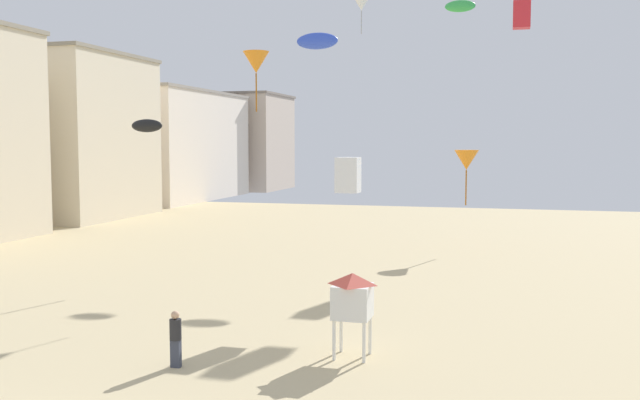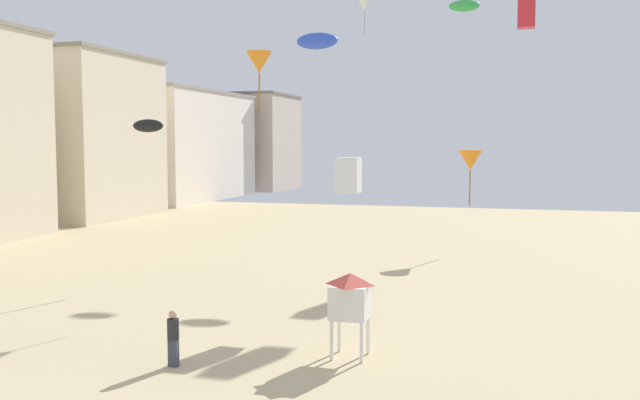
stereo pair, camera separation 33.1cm
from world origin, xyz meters
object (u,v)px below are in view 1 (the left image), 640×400
(kite_orange_delta, at_px, (256,62))
(kite_white_delta, at_px, (361,4))
(kite_green_parafoil, at_px, (460,6))
(kite_black_parafoil_2, at_px, (147,126))
(lifeguard_stand, at_px, (352,297))
(kite_white_box, at_px, (348,175))
(kite_blue_parafoil, at_px, (317,41))
(kite_orange_delta_2, at_px, (466,160))
(kite_red_box, at_px, (522,15))
(kite_flyer, at_px, (176,336))

(kite_orange_delta, distance_m, kite_white_delta, 6.44)
(kite_green_parafoil, distance_m, kite_black_parafoil_2, 22.96)
(kite_white_delta, bearing_deg, lifeguard_stand, -78.77)
(kite_white_box, relative_size, kite_green_parafoil, 0.74)
(kite_blue_parafoil, xyz_separation_m, kite_black_parafoil_2, (-7.10, 0.44, -2.97))
(kite_orange_delta_2, height_order, kite_white_box, kite_orange_delta_2)
(kite_orange_delta_2, bearing_deg, kite_black_parafoil_2, -122.71)
(lifeguard_stand, xyz_separation_m, kite_black_parafoil_2, (-9.44, 4.96, 5.24))
(kite_black_parafoil_2, xyz_separation_m, kite_white_delta, (5.98, 12.45, 6.70))
(kite_red_box, xyz_separation_m, kite_blue_parafoil, (-7.20, -22.26, -4.39))
(kite_red_box, xyz_separation_m, kite_green_parafoil, (-3.61, -2.94, 0.18))
(kite_flyer, bearing_deg, kite_green_parafoil, 51.33)
(lifeguard_stand, relative_size, kite_blue_parafoil, 1.67)
(kite_black_parafoil_2, relative_size, kite_white_delta, 0.69)
(kite_flyer, distance_m, kite_blue_parafoil, 11.61)
(kite_orange_delta, height_order, kite_white_delta, kite_white_delta)
(kite_blue_parafoil, distance_m, kite_white_box, 5.19)
(lifeguard_stand, bearing_deg, kite_blue_parafoil, 131.95)
(lifeguard_stand, height_order, kite_black_parafoil_2, kite_black_parafoil_2)
(kite_black_parafoil_2, bearing_deg, kite_green_parafoil, 60.49)
(kite_orange_delta, relative_size, kite_orange_delta_2, 0.98)
(kite_red_box, distance_m, kite_blue_parafoil, 23.80)
(kite_orange_delta, distance_m, kite_green_parafoil, 13.39)
(kite_flyer, xyz_separation_m, kite_orange_delta, (-4.32, 18.39, 9.82))
(kite_flyer, relative_size, kite_orange_delta, 0.51)
(kite_white_box, height_order, kite_black_parafoil_2, kite_black_parafoil_2)
(kite_red_box, bearing_deg, kite_green_parafoil, -140.84)
(kite_blue_parafoil, bearing_deg, kite_orange_delta_2, 76.90)
(kite_orange_delta_2, bearing_deg, kite_blue_parafoil, -103.10)
(kite_red_box, relative_size, kite_black_parafoil_2, 1.26)
(kite_flyer, xyz_separation_m, kite_red_box, (9.52, 29.05, 13.52))
(kite_blue_parafoil, relative_size, kite_white_delta, 0.80)
(kite_white_box, height_order, kite_white_delta, kite_white_delta)
(kite_orange_delta, bearing_deg, kite_red_box, 37.59)
(kite_flyer, relative_size, kite_white_box, 1.21)
(kite_red_box, relative_size, kite_white_box, 1.24)
(lifeguard_stand, height_order, kite_red_box, kite_red_box)
(kite_blue_parafoil, xyz_separation_m, kite_white_delta, (-1.12, 12.89, 3.73))
(kite_orange_delta_2, bearing_deg, kite_green_parafoil, 115.14)
(kite_orange_delta_2, xyz_separation_m, kite_blue_parafoil, (-4.20, -18.02, 4.67))
(kite_orange_delta, bearing_deg, lifeguard_stand, -60.88)
(kite_orange_delta, bearing_deg, kite_green_parafoil, 37.02)
(lifeguard_stand, distance_m, kite_blue_parafoil, 9.66)
(kite_orange_delta, height_order, kite_black_parafoil_2, kite_orange_delta)
(lifeguard_stand, bearing_deg, kite_orange_delta, 133.69)
(lifeguard_stand, xyz_separation_m, kite_red_box, (4.85, 26.78, 12.60))
(lifeguard_stand, height_order, kite_blue_parafoil, kite_blue_parafoil)
(kite_orange_delta, xyz_separation_m, kite_blue_parafoil, (6.64, -11.61, -0.68))
(lifeguard_stand, bearing_deg, kite_flyer, -139.49)
(kite_red_box, bearing_deg, kite_orange_delta_2, -125.32)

